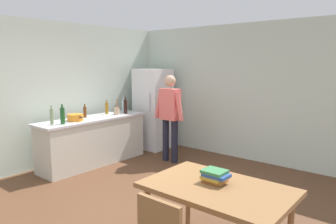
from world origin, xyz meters
TOP-DOWN VIEW (x-y plane):
  - ground_plane at (0.00, 0.00)m, footprint 14.00×14.00m
  - wall_back at (0.00, 3.00)m, footprint 6.40×0.12m
  - wall_left at (-2.60, 0.20)m, footprint 0.12×5.60m
  - kitchen_counter at (-2.00, 0.80)m, footprint 0.64×2.20m
  - refrigerator at (-1.90, 2.40)m, footprint 0.70×0.67m
  - person at (-0.95, 1.85)m, footprint 0.70×0.22m
  - dining_table at (1.40, -0.30)m, footprint 1.40×0.90m
  - cooking_pot at (-1.98, 0.41)m, footprint 0.40×0.28m
  - utensil_jar at (-1.93, 1.35)m, footprint 0.11×0.11m
  - bottle_beer_brown at (-2.13, 0.73)m, footprint 0.06×0.06m
  - bottle_vinegar_tall at (-2.00, -0.04)m, footprint 0.06×0.06m
  - bottle_water_clear at (-2.14, 1.72)m, footprint 0.07×0.07m
  - bottle_oil_amber at (-2.16, 1.28)m, footprint 0.06×0.06m
  - bottle_wine_dark at (-1.89, 1.55)m, footprint 0.08×0.08m
  - bottle_wine_green at (-1.87, 0.09)m, footprint 0.08×0.08m
  - book_stack at (1.33, -0.23)m, footprint 0.26×0.20m

SIDE VIEW (x-z plane):
  - ground_plane at x=0.00m, z-range 0.00..0.00m
  - kitchen_counter at x=-2.00m, z-range 0.00..0.90m
  - dining_table at x=1.40m, z-range 0.30..1.05m
  - book_stack at x=1.33m, z-range 0.75..0.88m
  - refrigerator at x=-1.90m, z-range 0.00..1.80m
  - cooking_pot at x=-1.98m, z-range 0.90..1.02m
  - person at x=-0.95m, z-range 0.13..1.83m
  - utensil_jar at x=-1.93m, z-range 0.82..1.14m
  - bottle_beer_brown at x=-2.13m, z-range 0.88..1.14m
  - bottle_oil_amber at x=-2.16m, z-range 0.88..1.16m
  - bottle_water_clear at x=-2.14m, z-range 0.88..1.18m
  - bottle_vinegar_tall at x=-2.00m, z-range 0.88..1.20m
  - bottle_wine_dark at x=-1.89m, z-range 0.88..1.22m
  - bottle_wine_green at x=-1.87m, z-range 0.88..1.22m
  - wall_back at x=0.00m, z-range 0.00..2.70m
  - wall_left at x=-2.60m, z-range 0.00..2.70m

